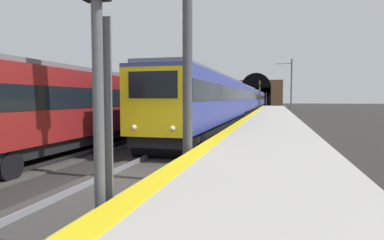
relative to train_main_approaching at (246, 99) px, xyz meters
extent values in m
plane|color=#282623|center=(-43.19, 0.00, -2.33)|extent=(320.00, 320.00, 0.00)
cube|color=#ADA89E|center=(-43.19, -4.03, -1.79)|extent=(112.00, 3.91, 1.07)
cube|color=yellow|center=(-43.19, -2.33, -1.25)|extent=(112.00, 0.50, 0.01)
cube|color=#383533|center=(-43.19, 0.00, -2.30)|extent=(160.00, 2.90, 0.06)
cube|color=gray|center=(-43.19, 0.72, -2.19)|extent=(160.00, 0.07, 0.15)
cube|color=gray|center=(-43.19, -0.72, -2.19)|extent=(160.00, 0.07, 0.15)
cube|color=#423D38|center=(-43.19, 4.51, -2.30)|extent=(160.00, 2.95, 0.06)
cube|color=gray|center=(-43.19, 3.79, -2.19)|extent=(160.00, 0.07, 0.15)
cube|color=navy|center=(-30.69, 0.00, 0.12)|extent=(20.11, 3.02, 2.82)
cube|color=black|center=(-30.69, 0.00, 0.50)|extent=(19.30, 3.04, 0.90)
cube|color=slate|center=(-30.69, 0.00, 1.63)|extent=(19.50, 2.59, 0.20)
cube|color=black|center=(-30.69, 0.00, -1.48)|extent=(19.70, 2.68, 0.55)
cylinder|color=black|center=(-39.59, 0.10, -1.83)|extent=(1.02, 2.58, 0.99)
cylinder|color=black|center=(-37.79, 0.08, -1.83)|extent=(1.02, 2.58, 0.99)
cylinder|color=black|center=(-23.60, -0.08, -1.83)|extent=(1.02, 2.58, 0.99)
cylinder|color=black|center=(-21.80, -0.10, -1.83)|extent=(1.02, 2.58, 0.99)
cube|color=yellow|center=(-40.77, 0.11, 0.04)|extent=(0.15, 2.68, 2.65)
cube|color=black|center=(-40.82, 0.11, 0.69)|extent=(0.06, 1.96, 1.01)
sphere|color=#F2EACC|center=(-40.84, -0.65, -0.93)|extent=(0.20, 0.20, 0.20)
sphere|color=#F2EACC|center=(-40.82, 0.88, -0.93)|extent=(0.20, 0.20, 0.20)
cube|color=navy|center=(-10.15, 0.00, 0.12)|extent=(20.11, 3.02, 2.82)
cube|color=black|center=(-10.15, 0.00, 0.59)|extent=(19.30, 3.04, 0.93)
cube|color=slate|center=(-10.15, 0.00, 1.63)|extent=(19.50, 2.59, 0.20)
cube|color=black|center=(-10.15, 0.00, -1.48)|extent=(19.70, 2.68, 0.55)
cylinder|color=black|center=(-18.76, 0.10, -1.83)|extent=(1.02, 2.58, 0.99)
cylinder|color=black|center=(-16.96, 0.08, -1.83)|extent=(1.02, 2.58, 0.99)
cylinder|color=black|center=(-3.34, -0.08, -1.83)|extent=(1.02, 2.58, 0.99)
cylinder|color=black|center=(-1.54, -0.10, -1.83)|extent=(1.02, 2.58, 0.99)
cube|color=navy|center=(10.39, 0.00, 0.12)|extent=(20.11, 3.02, 2.82)
cube|color=black|center=(10.39, 0.00, 0.39)|extent=(19.30, 3.04, 0.95)
cube|color=slate|center=(10.39, 0.00, 1.63)|extent=(19.50, 2.59, 0.20)
cube|color=black|center=(10.39, 0.00, -1.48)|extent=(19.70, 2.68, 0.55)
cylinder|color=black|center=(1.54, 0.10, -1.83)|extent=(1.02, 2.58, 0.99)
cylinder|color=black|center=(3.34, 0.08, -1.83)|extent=(1.02, 2.58, 0.99)
cylinder|color=black|center=(17.44, -0.08, -1.83)|extent=(1.02, 2.58, 0.99)
cylinder|color=black|center=(19.24, -0.10, -1.83)|extent=(1.02, 2.58, 0.99)
cube|color=navy|center=(30.93, 0.00, 0.12)|extent=(20.11, 3.02, 2.82)
cube|color=black|center=(30.93, 0.00, 0.38)|extent=(19.30, 3.04, 0.84)
cube|color=slate|center=(30.93, 0.00, 1.63)|extent=(19.50, 2.59, 0.20)
cube|color=black|center=(30.93, 0.00, -1.48)|extent=(19.70, 2.68, 0.55)
cylinder|color=black|center=(22.18, 0.10, -1.83)|extent=(1.02, 2.58, 0.99)
cylinder|color=black|center=(23.98, 0.08, -1.83)|extent=(1.02, 2.58, 0.99)
cylinder|color=black|center=(37.88, -0.08, -1.83)|extent=(1.02, 2.58, 0.99)
cylinder|color=black|center=(39.68, -0.10, -1.83)|extent=(1.02, 2.58, 0.99)
cube|color=maroon|center=(-36.82, 4.51, -0.05)|extent=(20.84, 2.96, 2.66)
cube|color=black|center=(-36.82, 4.51, 0.20)|extent=(20.01, 2.98, 0.82)
cube|color=slate|center=(-36.82, 4.51, 1.38)|extent=(20.21, 2.54, 0.20)
cube|color=black|center=(-36.82, 4.51, -1.56)|extent=(20.42, 2.62, 0.50)
cylinder|color=black|center=(-29.38, 4.45, -1.88)|extent=(0.92, 2.57, 0.90)
cylinder|color=black|center=(-27.58, 4.43, -1.88)|extent=(0.92, 2.57, 0.90)
cube|color=maroon|center=(-15.41, 4.51, -0.05)|extent=(20.84, 2.96, 2.66)
cube|color=black|center=(-15.41, 4.51, 0.26)|extent=(20.01, 2.98, 0.83)
cube|color=slate|center=(-15.41, 4.51, 1.38)|extent=(20.21, 2.54, 0.20)
cube|color=black|center=(-15.41, 4.51, -1.56)|extent=(20.42, 2.62, 0.50)
cylinder|color=black|center=(-24.85, 4.59, -1.88)|extent=(0.92, 2.57, 0.90)
cylinder|color=black|center=(-23.05, 4.58, -1.88)|extent=(0.92, 2.57, 0.90)
cylinder|color=black|center=(-7.76, 4.45, -1.88)|extent=(0.92, 2.57, 0.90)
cylinder|color=black|center=(-5.96, 4.43, -1.88)|extent=(0.92, 2.57, 0.90)
cube|color=black|center=(-15.41, 4.51, 1.93)|extent=(1.31, 1.68, 0.90)
cylinder|color=#4C4C54|center=(-48.19, -1.83, -0.38)|extent=(0.16, 0.16, 3.90)
cube|color=#4C4C54|center=(-48.05, -1.83, -0.38)|extent=(0.04, 0.28, 3.51)
cylinder|color=#4C4C54|center=(3.98, -1.83, -0.06)|extent=(0.16, 0.16, 4.52)
cube|color=black|center=(3.98, -1.83, 2.72)|extent=(0.20, 0.38, 1.05)
cube|color=#4C4C54|center=(4.12, -1.83, -0.06)|extent=(0.04, 0.28, 4.07)
sphere|color=red|center=(3.85, -1.83, 3.05)|extent=(0.20, 0.20, 0.20)
sphere|color=yellow|center=(3.85, -1.83, 2.75)|extent=(0.20, 0.20, 0.20)
sphere|color=green|center=(3.85, -1.83, 2.45)|extent=(0.20, 0.20, 0.20)
cylinder|color=#38383D|center=(47.24, -1.83, -0.56)|extent=(0.16, 0.16, 3.54)
cube|color=black|center=(47.24, -1.83, 1.59)|extent=(0.20, 0.38, 0.75)
cube|color=#38383D|center=(47.38, -1.83, -0.56)|extent=(0.04, 0.28, 3.19)
sphere|color=red|center=(47.11, -1.83, 1.76)|extent=(0.20, 0.20, 0.20)
sphere|color=yellow|center=(47.11, -1.83, 1.46)|extent=(0.20, 0.20, 0.20)
cylinder|color=#3F3F47|center=(-43.30, -1.88, 1.33)|extent=(0.28, 0.28, 7.31)
cube|color=brown|center=(68.03, 2.26, 2.14)|extent=(2.72, 18.48, 8.93)
cube|color=black|center=(66.62, 2.26, 0.80)|extent=(0.12, 10.35, 6.25)
cylinder|color=black|center=(66.62, 2.26, 3.92)|extent=(0.12, 10.35, 10.35)
cylinder|color=#595B60|center=(16.67, 10.90, 1.68)|extent=(0.22, 0.22, 8.01)
cylinder|color=#595B60|center=(16.67, 10.05, 5.09)|extent=(0.08, 1.69, 0.08)
cylinder|color=#595B60|center=(-6.90, -6.38, 1.49)|extent=(0.22, 0.22, 7.64)
cylinder|color=#595B60|center=(-6.90, -5.37, 4.72)|extent=(0.08, 2.03, 0.08)
camera|label=1|loc=(-52.54, -4.31, 0.18)|focal=31.14mm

